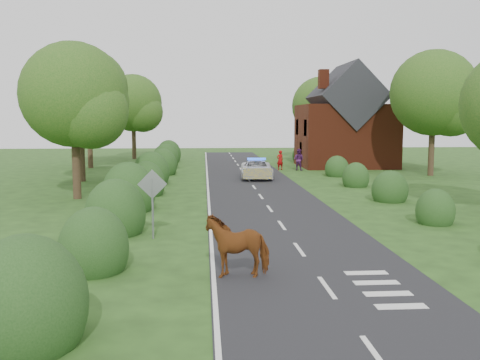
{
  "coord_description": "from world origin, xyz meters",
  "views": [
    {
      "loc": [
        -3.14,
        -17.17,
        4.38
      ],
      "look_at": [
        -1.36,
        9.02,
        1.3
      ],
      "focal_mm": 40.0,
      "sensor_mm": 36.0,
      "label": 1
    }
  ],
  "objects": [
    {
      "name": "road_markings",
      "position": [
        -1.6,
        12.93,
        0.03
      ],
      "size": [
        4.96,
        70.0,
        0.01
      ],
      "color": "white",
      "rests_on": "road"
    },
    {
      "name": "tree_left_a",
      "position": [
        -9.75,
        11.86,
        5.34
      ],
      "size": [
        5.74,
        5.6,
        8.38
      ],
      "color": "#332316",
      "rests_on": "ground"
    },
    {
      "name": "road_sign",
      "position": [
        -5.0,
        2.0,
        1.65
      ],
      "size": [
        1.06,
        0.08,
        2.53
      ],
      "color": "gray",
      "rests_on": "ground"
    },
    {
      "name": "road",
      "position": [
        0.0,
        15.0,
        0.01
      ],
      "size": [
        6.0,
        70.0,
        0.02
      ],
      "primitive_type": "cube",
      "color": "black",
      "rests_on": "ground"
    },
    {
      "name": "tree_right_c",
      "position": [
        9.27,
        37.85,
        5.34
      ],
      "size": [
        6.15,
        6.0,
        8.58
      ],
      "color": "#332316",
      "rests_on": "ground"
    },
    {
      "name": "ground",
      "position": [
        0.0,
        0.0,
        0.0
      ],
      "size": [
        120.0,
        120.0,
        0.0
      ],
      "primitive_type": "plane",
      "color": "#254018"
    },
    {
      "name": "pedestrian_red",
      "position": [
        3.22,
        27.04,
        0.82
      ],
      "size": [
        0.7,
        0.59,
        1.65
      ],
      "primitive_type": "imported",
      "rotation": [
        0.0,
        0.0,
        3.52
      ],
      "color": "#960B0B",
      "rests_on": "ground"
    },
    {
      "name": "house",
      "position": [
        9.49,
        30.0,
        3.79
      ],
      "size": [
        8.0,
        7.4,
        9.17
      ],
      "color": "#602312",
      "rests_on": "ground"
    },
    {
      "name": "cow",
      "position": [
        -2.22,
        -2.62,
        0.72
      ],
      "size": [
        2.11,
        1.24,
        1.44
      ],
      "primitive_type": "imported",
      "rotation": [
        0.0,
        0.0,
        -1.48
      ],
      "color": "#622B13",
      "rests_on": "ground"
    },
    {
      "name": "hedgerow_left",
      "position": [
        -6.51,
        11.69,
        0.75
      ],
      "size": [
        2.75,
        50.41,
        3.0
      ],
      "color": "#1E4118",
      "rests_on": "ground"
    },
    {
      "name": "tree_left_c",
      "position": [
        -12.7,
        29.83,
        6.53
      ],
      "size": [
        6.97,
        6.8,
        10.22
      ],
      "color": "#332316",
      "rests_on": "ground"
    },
    {
      "name": "police_van",
      "position": [
        0.65,
        20.98,
        0.67
      ],
      "size": [
        2.51,
        4.98,
        1.48
      ],
      "rotation": [
        0.0,
        0.0,
        -0.06
      ],
      "color": "silver",
      "rests_on": "ground"
    },
    {
      "name": "pedestrian_purple",
      "position": [
        4.71,
        26.56,
        0.9
      ],
      "size": [
        1.1,
        1.05,
        1.8
      ],
      "primitive_type": "imported",
      "rotation": [
        0.0,
        0.0,
        2.56
      ],
      "color": "#481A4F",
      "rests_on": "ground"
    },
    {
      "name": "hedgerow_right",
      "position": [
        6.6,
        11.21,
        0.55
      ],
      "size": [
        2.1,
        45.78,
        2.1
      ],
      "color": "#1E4118",
      "rests_on": "ground"
    },
    {
      "name": "tree_left_b",
      "position": [
        -11.25,
        19.86,
        5.04
      ],
      "size": [
        5.74,
        5.6,
        8.07
      ],
      "color": "#332316",
      "rests_on": "ground"
    },
    {
      "name": "tree_right_b",
      "position": [
        14.29,
        21.84,
        5.94
      ],
      "size": [
        6.56,
        6.4,
        9.4
      ],
      "color": "#332316",
      "rests_on": "ground"
    },
    {
      "name": "tree_left_d",
      "position": [
        -10.23,
        39.85,
        5.64
      ],
      "size": [
        6.15,
        6.0,
        8.89
      ],
      "color": "#332316",
      "rests_on": "ground"
    }
  ]
}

